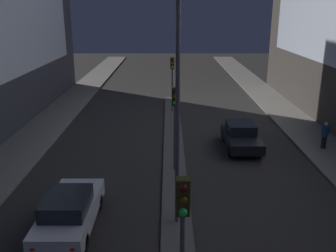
# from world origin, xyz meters

# --- Properties ---
(median_strip) EXTENTS (1.20, 28.81, 0.10)m
(median_strip) POSITION_xyz_m (0.00, 15.41, 0.05)
(median_strip) COLOR #56544F
(median_strip) RESTS_ON ground
(traffic_light_near) EXTENTS (0.32, 0.42, 4.31)m
(traffic_light_near) POSITION_xyz_m (0.00, 3.31, 3.27)
(traffic_light_near) COLOR #4C4C51
(traffic_light_near) RESTS_ON median_strip
(traffic_light_mid) EXTENTS (0.32, 0.42, 4.31)m
(traffic_light_mid) POSITION_xyz_m (0.00, 13.42, 3.27)
(traffic_light_mid) COLOR #4C4C51
(traffic_light_mid) RESTS_ON median_strip
(traffic_light_far) EXTENTS (0.32, 0.42, 4.31)m
(traffic_light_far) POSITION_xyz_m (0.00, 24.83, 3.27)
(traffic_light_far) COLOR #4C4C51
(traffic_light_far) RESTS_ON median_strip
(street_lamp) EXTENTS (0.55, 0.55, 8.73)m
(street_lamp) POSITION_xyz_m (0.00, 8.54, 6.12)
(street_lamp) COLOR #4C4C51
(street_lamp) RESTS_ON median_strip
(car_left_lane) EXTENTS (1.84, 4.62, 1.56)m
(car_left_lane) POSITION_xyz_m (-4.04, 8.13, 0.78)
(car_left_lane) COLOR silver
(car_left_lane) RESTS_ON ground
(car_right_lane) EXTENTS (1.89, 4.26, 1.50)m
(car_right_lane) POSITION_xyz_m (4.04, 16.86, 0.75)
(car_right_lane) COLOR black
(car_right_lane) RESTS_ON ground
(pedestrian_on_right_sidewalk) EXTENTS (0.39, 0.39, 1.59)m
(pedestrian_on_right_sidewalk) POSITION_xyz_m (8.88, 16.49, 0.95)
(pedestrian_on_right_sidewalk) COLOR black
(pedestrian_on_right_sidewalk) RESTS_ON sidewalk_right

